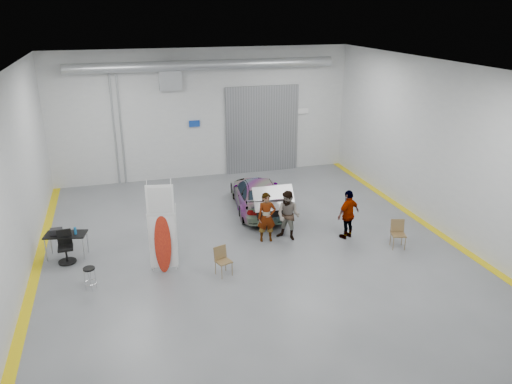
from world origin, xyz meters
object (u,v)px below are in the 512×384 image
object	(u,v)px
person_c	(348,214)
folding_chair_near	(224,267)
folding_chair_far	(398,240)
shop_stool	(90,279)
person_b	(288,216)
work_table	(63,234)
office_chair	(66,249)
sedan_car	(258,194)
person_a	(267,217)
surfboard_display	(164,235)

from	to	relation	value
person_c	folding_chair_near	xyz separation A→B (m)	(-4.78, -1.37, -0.61)
folding_chair_far	shop_stool	size ratio (longest dim) A/B	1.38
person_c	shop_stool	world-z (taller)	person_c
person_b	shop_stool	world-z (taller)	person_b
work_table	office_chair	distance (m)	0.52
person_b	folding_chair_far	distance (m)	3.79
person_c	folding_chair_near	size ratio (longest dim) A/B	1.98
sedan_car	shop_stool	xyz separation A→B (m)	(-6.35, -4.50, -0.30)
person_a	person_b	world-z (taller)	person_b
person_a	office_chair	bearing A→B (deg)	-174.64
person_a	person_b	distance (m)	0.77
shop_stool	work_table	bearing A→B (deg)	109.73
sedan_car	person_a	world-z (taller)	person_a
folding_chair_far	shop_stool	xyz separation A→B (m)	(-9.96, 0.09, 0.05)
surfboard_display	office_chair	xyz separation A→B (m)	(-2.98, 1.46, -0.75)
person_b	folding_chair_far	bearing A→B (deg)	15.58
folding_chair_far	person_a	bearing A→B (deg)	172.93
sedan_car	person_a	distance (m)	2.89
surfboard_display	work_table	bearing A→B (deg)	158.70
folding_chair_far	folding_chair_near	bearing A→B (deg)	-162.42
surfboard_display	office_chair	world-z (taller)	surfboard_display
person_c	shop_stool	bearing A→B (deg)	-16.50
person_b	person_c	distance (m)	2.11
folding_chair_far	work_table	world-z (taller)	work_table
person_a	shop_stool	size ratio (longest dim) A/B	2.54
sedan_car	person_b	distance (m)	2.94
surfboard_display	folding_chair_far	bearing A→B (deg)	5.42
sedan_car	folding_chair_far	bearing A→B (deg)	134.73
person_c	folding_chair_far	distance (m)	1.86
sedan_car	work_table	distance (m)	7.50
folding_chair_near	folding_chair_far	size ratio (longest dim) A/B	0.94
work_table	person_a	bearing A→B (deg)	-5.70
person_b	surfboard_display	bearing A→B (deg)	-123.99
person_c	work_table	world-z (taller)	person_c
person_c	work_table	xyz separation A→B (m)	(-9.50, 1.22, -0.08)
sedan_car	surfboard_display	size ratio (longest dim) A/B	1.49
folding_chair_near	folding_chair_far	world-z (taller)	folding_chair_far
sedan_car	person_a	bearing A→B (deg)	86.49
person_c	office_chair	distance (m)	9.48
surfboard_display	folding_chair_far	size ratio (longest dim) A/B	3.13
office_chair	person_a	bearing A→B (deg)	-5.30
surfboard_display	folding_chair_near	world-z (taller)	surfboard_display
shop_stool	office_chair	size ratio (longest dim) A/B	0.66
folding_chair_far	work_table	xyz separation A→B (m)	(-10.79, 2.42, 0.51)
surfboard_display	work_table	xyz separation A→B (m)	(-3.05, 1.84, -0.40)
person_b	office_chair	world-z (taller)	person_b
person_b	folding_chair_far	size ratio (longest dim) A/B	1.86
shop_stool	work_table	distance (m)	2.52
person_a	office_chair	xyz separation A→B (m)	(-6.62, 0.29, -0.42)
person_a	person_c	bearing A→B (deg)	-3.21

